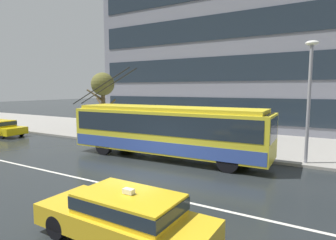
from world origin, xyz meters
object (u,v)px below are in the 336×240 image
Objects in this scene: bus_shelter at (161,115)px; street_tree_bare at (103,86)px; trolleybus at (167,130)px; pedestrian_at_shelter at (213,124)px; taxi_oncoming_near at (125,215)px; pedestrian_approaching_curb at (224,121)px; street_lamp at (309,91)px.

street_tree_bare is at bearing 178.41° from bus_shelter.
street_tree_bare reaches higher than trolleybus.
bus_shelter is (-2.42, 3.25, 0.47)m from trolleybus.
trolleybus reaches higher than pedestrian_at_shelter.
pedestrian_at_shelter is 9.72m from street_tree_bare.
taxi_oncoming_near is 11.05m from pedestrian_at_shelter.
trolleybus is 2.50× the size of street_tree_bare.
trolleybus is at bearing -113.16° from pedestrian_approaching_curb.
bus_shelter is (-5.90, 11.22, 1.33)m from taxi_oncoming_near.
trolleybus is 2.08× the size of street_lamp.
trolleybus reaches higher than taxi_oncoming_near.
taxi_oncoming_near is 0.79× the size of street_lamp.
bus_shelter reaches higher than pedestrian_approaching_curb.
pedestrian_approaching_curb is 0.40× the size of street_tree_bare.
bus_shelter reaches higher than taxi_oncoming_near.
pedestrian_approaching_curb is at bearing 157.05° from street_lamp.
pedestrian_at_shelter is (1.59, 2.87, 0.14)m from trolleybus.
bus_shelter is at bearing 172.67° from street_lamp.
bus_shelter is 4.04m from pedestrian_at_shelter.
pedestrian_at_shelter is at bearing -3.25° from street_tree_bare.
taxi_oncoming_near is 10.99m from street_lamp.
pedestrian_at_shelter is 1.33m from pedestrian_approaching_curb.
trolleybus is 6.36× the size of pedestrian_at_shelter.
pedestrian_at_shelter reaches higher than taxi_oncoming_near.
street_lamp is 14.67m from street_tree_bare.
street_tree_bare is (-9.43, 0.53, 2.33)m from pedestrian_at_shelter.
street_lamp is (9.19, -1.18, 1.68)m from bus_shelter.
pedestrian_approaching_curb is (1.79, 4.18, 0.15)m from trolleybus.
street_tree_bare reaches higher than pedestrian_at_shelter.
trolleybus is 4.55m from pedestrian_approaching_curb.
pedestrian_at_shelter is (-1.89, 10.84, 1.00)m from taxi_oncoming_near.
street_lamp is (4.98, -2.11, 1.99)m from pedestrian_approaching_curb.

